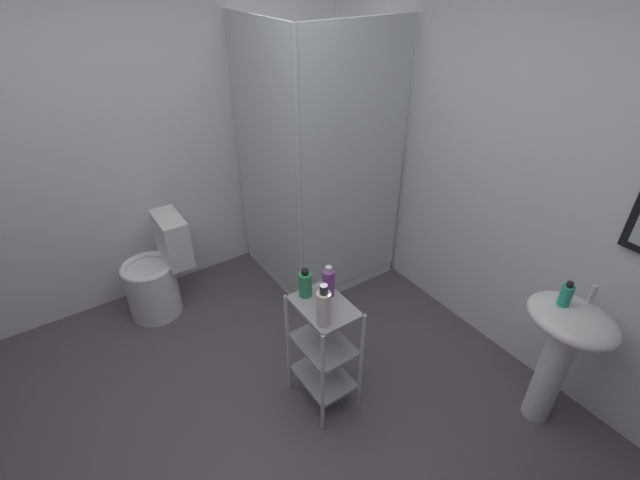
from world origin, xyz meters
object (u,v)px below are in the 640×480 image
conditioner_bottle_purple (328,282)px  pedestal_sink (563,343)px  storage_cart (324,346)px  toilet (157,276)px  rinse_cup (323,302)px  shower_stall (315,225)px  hand_soap_bottle (566,295)px  body_wash_bottle_green (305,284)px  lotion_bottle_white (324,307)px

conditioner_bottle_purple → pedestal_sink: bearing=46.4°
storage_cart → toilet: bearing=-158.0°
pedestal_sink → toilet: 2.66m
storage_cart → conditioner_bottle_purple: (-0.06, 0.07, 0.39)m
storage_cart → rinse_cup: size_ratio=7.57×
shower_stall → hand_soap_bottle: 1.91m
shower_stall → body_wash_bottle_green: shower_stall is taller
pedestal_sink → lotion_bottle_white: lotion_bottle_white is taller
shower_stall → rinse_cup: 1.36m
pedestal_sink → body_wash_bottle_green: (-0.93, -1.01, 0.24)m
hand_soap_bottle → body_wash_bottle_green: bearing=-131.1°
pedestal_sink → body_wash_bottle_green: bearing=-132.7°
pedestal_sink → hand_soap_bottle: (-0.06, -0.02, 0.29)m
shower_stall → toilet: shower_stall is taller
toilet → storage_cart: toilet is taller
pedestal_sink → shower_stall: bearing=-171.0°
pedestal_sink → rinse_cup: (-0.78, -0.99, 0.21)m
shower_stall → rinse_cup: size_ratio=20.46×
pedestal_sink → hand_soap_bottle: hand_soap_bottle is taller
hand_soap_bottle → conditioner_bottle_purple: bearing=-131.9°
storage_cart → conditioner_bottle_purple: size_ratio=3.96×
conditioner_bottle_purple → hand_soap_bottle: bearing=48.1°
shower_stall → storage_cart: size_ratio=2.70×
hand_soap_bottle → lotion_bottle_white: (-0.63, -1.04, -0.03)m
toilet → conditioner_bottle_purple: bearing=25.4°
shower_stall → body_wash_bottle_green: 1.25m
storage_cart → hand_soap_bottle: bearing=52.4°
shower_stall → hand_soap_bottle: bearing=8.8°
rinse_cup → conditioner_bottle_purple: bearing=132.8°
lotion_bottle_white → storage_cart: bearing=144.5°
pedestal_sink → toilet: pedestal_sink is taller
shower_stall → storage_cart: bearing=-31.4°
pedestal_sink → storage_cart: size_ratio=1.09×
hand_soap_bottle → conditioner_bottle_purple: hand_soap_bottle is taller
pedestal_sink → lotion_bottle_white: size_ratio=3.32×
pedestal_sink → body_wash_bottle_green: body_wash_bottle_green is taller
shower_stall → storage_cart: (1.10, -0.67, -0.03)m
shower_stall → body_wash_bottle_green: (0.98, -0.71, 0.35)m
toilet → conditioner_bottle_purple: 1.53m
conditioner_bottle_purple → storage_cart: bearing=-49.9°
storage_cart → rinse_cup: 0.35m
lotion_bottle_white → rinse_cup: lotion_bottle_white is taller
hand_soap_bottle → conditioner_bottle_purple: size_ratio=0.74×
toilet → rinse_cup: size_ratio=7.78×
storage_cart → hand_soap_bottle: size_ratio=5.32×
pedestal_sink → lotion_bottle_white: 1.29m
shower_stall → pedestal_sink: bearing=9.0°
lotion_bottle_white → rinse_cup: bearing=145.6°
pedestal_sink → hand_soap_bottle: 0.30m
body_wash_bottle_green → storage_cart: bearing=14.7°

